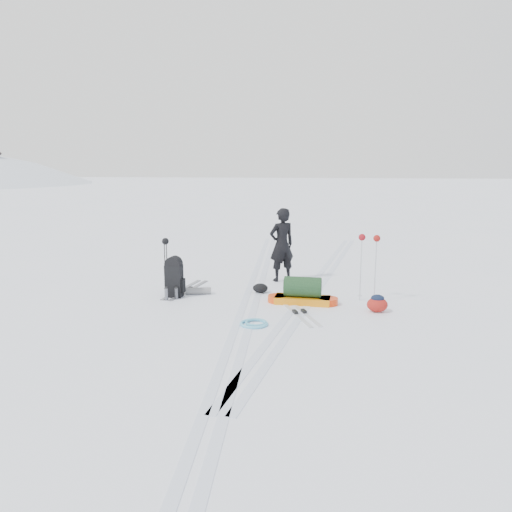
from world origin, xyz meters
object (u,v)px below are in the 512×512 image
object	(u,v)px
pulk_sled	(303,293)
ski_poles_black	(166,248)
skier	(282,245)
expedition_rucksack	(177,278)

from	to	relation	value
pulk_sled	ski_poles_black	distance (m)	3.22
skier	ski_poles_black	bearing A→B (deg)	-2.44
pulk_sled	ski_poles_black	size ratio (longest dim) A/B	1.19
skier	pulk_sled	distance (m)	2.19
skier	pulk_sled	bearing A→B (deg)	73.26
skier	ski_poles_black	size ratio (longest dim) A/B	1.45
expedition_rucksack	ski_poles_black	xyz separation A→B (m)	(-0.35, 0.30, 0.60)
pulk_sled	expedition_rucksack	xyz separation A→B (m)	(-2.74, 0.15, 0.20)
pulk_sled	expedition_rucksack	world-z (taller)	expedition_rucksack
skier	pulk_sled	size ratio (longest dim) A/B	1.22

